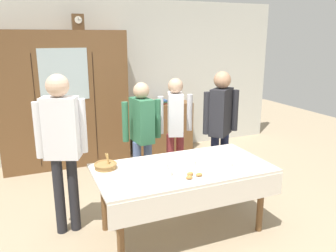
{
  "coord_description": "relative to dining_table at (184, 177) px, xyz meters",
  "views": [
    {
      "loc": [
        -1.45,
        -3.25,
        2.1
      ],
      "look_at": [
        0.0,
        0.2,
        1.1
      ],
      "focal_mm": 36.42,
      "sensor_mm": 36.0,
      "label": 1
    }
  ],
  "objects": [
    {
      "name": "tea_cup_far_right",
      "position": [
        -0.23,
        -0.14,
        0.12
      ],
      "size": [
        0.13,
        0.13,
        0.06
      ],
      "color": "white",
      "rests_on": "dining_table"
    },
    {
      "name": "dining_table",
      "position": [
        0.0,
        0.0,
        0.0
      ],
      "size": [
        1.85,
        0.96,
        0.75
      ],
      "color": "brown",
      "rests_on": "ground"
    },
    {
      "name": "wall_cabinet",
      "position": [
        -0.9,
        2.59,
        0.44
      ],
      "size": [
        2.01,
        0.46,
        2.18
      ],
      "color": "brown",
      "rests_on": "ground"
    },
    {
      "name": "person_by_cabinet",
      "position": [
        -1.16,
        0.51,
        0.41
      ],
      "size": [
        0.52,
        0.32,
        1.74
      ],
      "color": "#232328",
      "rests_on": "ground"
    },
    {
      "name": "person_behind_table_left",
      "position": [
        0.42,
        1.18,
        0.28
      ],
      "size": [
        0.52,
        0.41,
        1.54
      ],
      "color": "#933338",
      "rests_on": "ground"
    },
    {
      "name": "person_behind_table_right",
      "position": [
        -0.12,
        1.03,
        0.27
      ],
      "size": [
        0.52,
        0.38,
        1.53
      ],
      "color": "slate",
      "rests_on": "ground"
    },
    {
      "name": "tea_cup_back_edge",
      "position": [
        0.45,
        -0.16,
        0.13
      ],
      "size": [
        0.13,
        0.13,
        0.06
      ],
      "color": "white",
      "rests_on": "dining_table"
    },
    {
      "name": "tea_cup_near_left",
      "position": [
        0.12,
        0.03,
        0.13
      ],
      "size": [
        0.13,
        0.13,
        0.06
      ],
      "color": "white",
      "rests_on": "dining_table"
    },
    {
      "name": "bread_basket",
      "position": [
        -0.76,
        0.3,
        0.13
      ],
      "size": [
        0.24,
        0.24,
        0.16
      ],
      "color": "#9E7542",
      "rests_on": "dining_table"
    },
    {
      "name": "tea_cup_mid_left",
      "position": [
        -0.02,
        0.24,
        0.13
      ],
      "size": [
        0.13,
        0.13,
        0.06
      ],
      "color": "white",
      "rests_on": "dining_table"
    },
    {
      "name": "tea_cup_center",
      "position": [
        -0.2,
        0.03,
        0.13
      ],
      "size": [
        0.13,
        0.13,
        0.06
      ],
      "color": "silver",
      "rests_on": "dining_table"
    },
    {
      "name": "person_beside_shelf",
      "position": [
        0.89,
        0.74,
        0.36
      ],
      "size": [
        0.52,
        0.38,
        1.66
      ],
      "color": "#191E38",
      "rests_on": "ground"
    },
    {
      "name": "book_stack",
      "position": [
        0.81,
        2.64,
        0.28
      ],
      "size": [
        0.17,
        0.24,
        0.08
      ],
      "color": "#99332D",
      "rests_on": "bookshelf_low"
    },
    {
      "name": "spoon_far_right",
      "position": [
        0.66,
        0.2,
        0.1
      ],
      "size": [
        0.12,
        0.02,
        0.01
      ],
      "color": "silver",
      "rests_on": "dining_table"
    },
    {
      "name": "pastry_plate",
      "position": [
        -0.03,
        -0.28,
        0.11
      ],
      "size": [
        0.28,
        0.28,
        0.05
      ],
      "color": "white",
      "rests_on": "dining_table"
    },
    {
      "name": "spoon_mid_left",
      "position": [
        -0.17,
        0.35,
        0.1
      ],
      "size": [
        0.12,
        0.02,
        0.01
      ],
      "color": "silver",
      "rests_on": "dining_table"
    },
    {
      "name": "bookshelf_low",
      "position": [
        0.81,
        2.64,
        -0.21
      ],
      "size": [
        1.11,
        0.35,
        0.9
      ],
      "color": "brown",
      "rests_on": "ground"
    },
    {
      "name": "tea_cup_mid_right",
      "position": [
        0.23,
        -0.08,
        0.13
      ],
      "size": [
        0.13,
        0.13,
        0.06
      ],
      "color": "white",
      "rests_on": "dining_table"
    },
    {
      "name": "ground_plane",
      "position": [
        0.0,
        0.24,
        -0.65
      ],
      "size": [
        12.0,
        12.0,
        0.0
      ],
      "primitive_type": "plane",
      "color": "tan",
      "rests_on": "ground"
    },
    {
      "name": "back_wall",
      "position": [
        0.0,
        2.89,
        0.7
      ],
      "size": [
        6.4,
        0.1,
        2.7
      ],
      "primitive_type": "cube",
      "color": "silver",
      "rests_on": "ground"
    },
    {
      "name": "mantel_clock",
      "position": [
        -0.61,
        2.59,
        1.65
      ],
      "size": [
        0.18,
        0.11,
        0.24
      ],
      "color": "brown",
      "rests_on": "wall_cabinet"
    }
  ]
}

